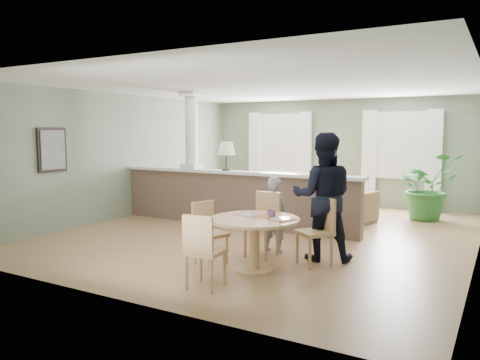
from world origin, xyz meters
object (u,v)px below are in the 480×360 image
Objects in this scene: chair_near at (203,248)px; chair_side at (208,230)px; houseplant at (427,187)px; sofa at (300,195)px; chair_far_boy at (264,221)px; man_person at (323,197)px; dining_table at (255,229)px; child_person at (274,214)px; chair_far_man at (319,228)px.

chair_near is 1.14m from chair_side.
houseplant is 1.54× the size of chair_near.
sofa reaches higher than chair_near.
houseplant is at bearing 71.43° from chair_far_boy.
man_person is at bearing 18.24° from chair_far_boy.
child_person reaches higher than dining_table.
chair_far_boy is at bearing -5.50° from man_person.
sofa is at bearing -77.53° from child_person.
chair_far_man is 1.90m from chair_near.
houseplant is at bearing 116.97° from chair_far_man.
chair_far_man is (-0.82, -4.35, -0.18)m from houseplant.
sofa is 3.16m from child_person.
child_person is (0.04, 0.27, 0.07)m from chair_far_boy.
houseplant is 5.56m from chair_side.
sofa is at bearing 104.49° from dining_table.
child_person is at bearing 85.14° from chair_far_boy.
houseplant is 6.29m from chair_near.
chair_side is at bearing -63.95° from chair_near.
man_person is (0.58, 1.03, 0.35)m from dining_table.
dining_table is at bearing 40.18° from man_person.
child_person is (-1.69, -4.04, -0.11)m from houseplant.
sofa is 5.15m from chair_near.
chair_far_boy is at bearing -61.26° from sofa.
chair_far_boy is 0.90m from chair_far_man.
chair_far_boy is at bearing -92.26° from chair_near.
child_person is (0.83, -3.05, 0.13)m from sofa.
houseplant is at bearing -122.56° from man_person.
chair_near is 2.18m from man_person.
houseplant reaches higher than chair_side.
chair_far_man reaches higher than chair_side.
chair_side is at bearing -113.68° from houseplant.
chair_far_boy is 0.52× the size of man_person.
chair_near is at bearing -105.23° from houseplant.
chair_side reaches higher than dining_table.
chair_far_boy reaches higher than sofa.
child_person is at bearing -93.64° from chair_near.
houseplant is 4.38m from child_person.
chair_near is at bearing 88.25° from child_person.
dining_table is at bearing -72.93° from chair_side.
chair_far_man is (0.90, -0.05, -0.00)m from chair_far_boy.
man_person reaches higher than child_person.
chair_far_man is 0.50m from man_person.
chair_far_boy reaches higher than chair_side.
chair_near is (-0.20, -0.96, -0.08)m from dining_table.
chair_side is 1.18m from child_person.
dining_table is at bearing -60.14° from sofa.
man_person is (1.36, 1.01, 0.45)m from chair_side.
chair_far_man reaches higher than chair_near.
chair_side is at bearing 178.46° from dining_table.
dining_table is 1.27× the size of chair_far_man.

